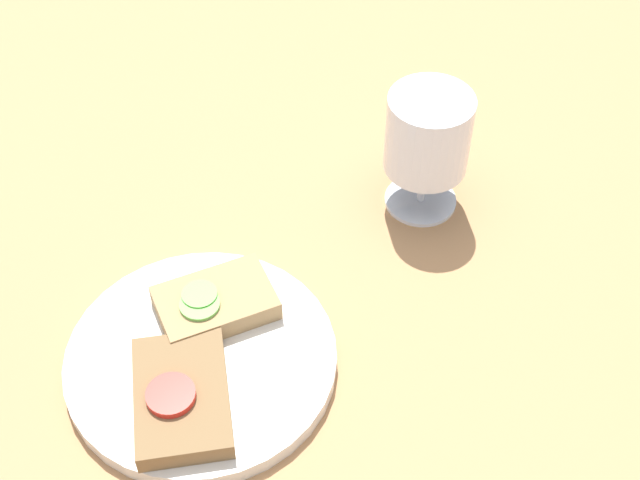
{
  "coord_description": "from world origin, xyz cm",
  "views": [
    {
      "loc": [
        -34.43,
        -36.6,
        65.41
      ],
      "look_at": [
        7.69,
        -5.98,
        8.0
      ],
      "focal_mm": 50.0,
      "sensor_mm": 36.0,
      "label": 1
    }
  ],
  "objects_px": {
    "sandwich_with_tomato": "(181,397)",
    "plate": "(201,360)",
    "sandwich_with_cucumber": "(215,303)",
    "wine_glass": "(428,139)"
  },
  "relations": [
    {
      "from": "plate",
      "to": "sandwich_with_tomato",
      "type": "bearing_deg",
      "value": -156.04
    },
    {
      "from": "sandwich_with_tomato",
      "to": "plate",
      "type": "bearing_deg",
      "value": 23.96
    },
    {
      "from": "plate",
      "to": "wine_glass",
      "type": "xyz_separation_m",
      "value": [
        0.27,
        -0.05,
        0.07
      ]
    },
    {
      "from": "wine_glass",
      "to": "plate",
      "type": "bearing_deg",
      "value": 170.39
    },
    {
      "from": "plate",
      "to": "sandwich_with_tomato",
      "type": "xyz_separation_m",
      "value": [
        -0.04,
        -0.02,
        0.02
      ]
    },
    {
      "from": "sandwich_with_tomato",
      "to": "wine_glass",
      "type": "height_order",
      "value": "wine_glass"
    },
    {
      "from": "sandwich_with_cucumber",
      "to": "sandwich_with_tomato",
      "type": "height_order",
      "value": "same"
    },
    {
      "from": "sandwich_with_cucumber",
      "to": "wine_glass",
      "type": "height_order",
      "value": "wine_glass"
    },
    {
      "from": "sandwich_with_cucumber",
      "to": "sandwich_with_tomato",
      "type": "relative_size",
      "value": 0.89
    },
    {
      "from": "plate",
      "to": "sandwich_with_cucumber",
      "type": "bearing_deg",
      "value": 25.13
    }
  ]
}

